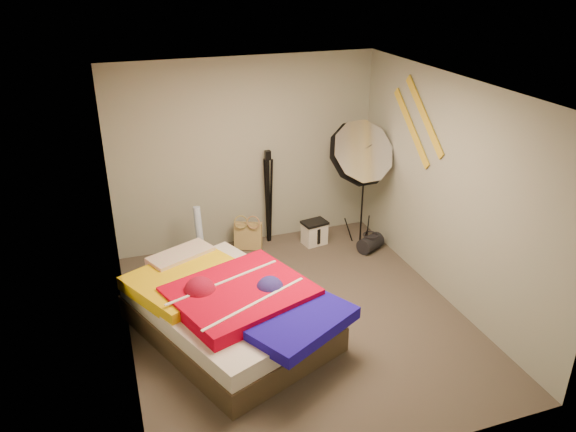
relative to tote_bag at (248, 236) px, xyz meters
name	(u,v)px	position (x,y,z in m)	size (l,w,h in m)	color
floor	(297,318)	(0.07, -1.74, -0.18)	(4.00, 4.00, 0.00)	#51493D
ceiling	(299,88)	(0.07, -1.74, 2.32)	(4.00, 4.00, 0.00)	silver
wall_back	(246,154)	(0.07, 0.26, 1.07)	(3.50, 3.50, 0.00)	gray
wall_front	(397,327)	(0.07, -3.74, 1.07)	(3.50, 3.50, 0.00)	gray
wall_left	(117,240)	(-1.68, -1.74, 1.07)	(4.00, 4.00, 0.00)	gray
wall_right	(449,192)	(1.82, -1.74, 1.07)	(4.00, 4.00, 0.00)	gray
tote_bag	(248,236)	(0.00, 0.00, 0.00)	(0.37, 0.11, 0.37)	tan
wrapping_roll	(200,237)	(-0.69, -0.24, 0.21)	(0.09, 0.09, 0.79)	#6590CF
camera_case	(314,233)	(0.89, -0.16, -0.03)	(0.31, 0.22, 0.31)	silver
duffel_bag	(370,243)	(1.53, -0.59, -0.08)	(0.21, 0.21, 0.35)	black
wall_stripe_upper	(424,116)	(1.80, -1.14, 1.77)	(0.02, 1.10, 0.10)	gold
wall_stripe_lower	(411,127)	(1.80, -0.89, 1.57)	(0.02, 1.10, 0.10)	gold
bed	(229,309)	(-0.69, -1.77, 0.12)	(2.18, 2.45, 0.60)	#4A3C29
photo_umbrella	(359,154)	(1.38, -0.41, 1.13)	(1.05, 0.75, 1.83)	black
camera_tripod	(268,191)	(0.33, 0.12, 0.56)	(0.07, 0.07, 1.30)	black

